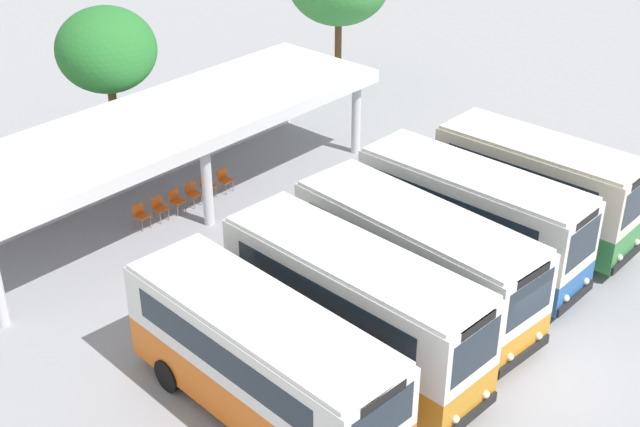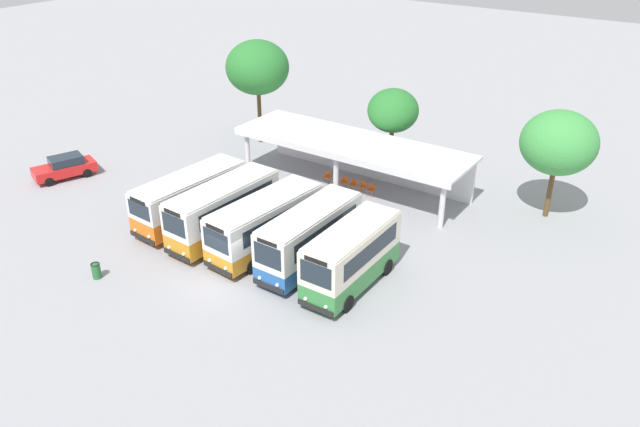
# 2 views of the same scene
# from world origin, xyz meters

# --- Properties ---
(ground_plane) EXTENTS (180.00, 180.00, 0.00)m
(ground_plane) POSITION_xyz_m (0.00, 0.00, 0.00)
(ground_plane) COLOR #939399
(city_bus_nearest_orange) EXTENTS (2.81, 7.98, 3.17)m
(city_bus_nearest_orange) POSITION_xyz_m (-6.22, 4.14, 1.76)
(city_bus_nearest_orange) COLOR black
(city_bus_nearest_orange) RESTS_ON ground
(city_bus_second_in_row) EXTENTS (2.56, 7.80, 3.42)m
(city_bus_second_in_row) POSITION_xyz_m (-3.21, 3.82, 1.88)
(city_bus_second_in_row) COLOR black
(city_bus_second_in_row) RESTS_ON ground
(city_bus_middle_cream) EXTENTS (2.93, 7.84, 3.24)m
(city_bus_middle_cream) POSITION_xyz_m (-0.19, 4.05, 1.79)
(city_bus_middle_cream) COLOR black
(city_bus_middle_cream) RESTS_ON ground
(city_bus_fourth_amber) EXTENTS (2.30, 7.45, 3.36)m
(city_bus_fourth_amber) POSITION_xyz_m (2.83, 4.17, 1.85)
(city_bus_fourth_amber) COLOR black
(city_bus_fourth_amber) RESTS_ON ground
(city_bus_fifth_blue) EXTENTS (2.34, 6.73, 3.44)m
(city_bus_fifth_blue) POSITION_xyz_m (5.84, 3.66, 1.89)
(city_bus_fifth_blue) COLOR black
(city_bus_fifth_blue) RESTS_ON ground
(terminal_canopy) EXTENTS (16.87, 5.03, 3.40)m
(terminal_canopy) POSITION_xyz_m (-0.76, 14.90, 2.61)
(terminal_canopy) COLOR silver
(terminal_canopy) RESTS_ON ground
(waiting_chair_end_by_column) EXTENTS (0.44, 0.44, 0.86)m
(waiting_chair_end_by_column) POSITION_xyz_m (-2.47, 13.80, 0.52)
(waiting_chair_end_by_column) COLOR slate
(waiting_chair_end_by_column) RESTS_ON ground
(waiting_chair_second_from_end) EXTENTS (0.44, 0.44, 0.86)m
(waiting_chair_second_from_end) POSITION_xyz_m (-1.73, 13.76, 0.52)
(waiting_chair_second_from_end) COLOR slate
(waiting_chair_second_from_end) RESTS_ON ground
(waiting_chair_middle_seat) EXTENTS (0.44, 0.44, 0.86)m
(waiting_chair_middle_seat) POSITION_xyz_m (-0.99, 13.73, 0.52)
(waiting_chair_middle_seat) COLOR slate
(waiting_chair_middle_seat) RESTS_ON ground
(waiting_chair_fourth_seat) EXTENTS (0.44, 0.44, 0.86)m
(waiting_chair_fourth_seat) POSITION_xyz_m (-0.25, 13.73, 0.52)
(waiting_chair_fourth_seat) COLOR slate
(waiting_chair_fourth_seat) RESTS_ON ground
(waiting_chair_fifth_seat) EXTENTS (0.44, 0.44, 0.86)m
(waiting_chair_fifth_seat) POSITION_xyz_m (0.49, 13.79, 0.52)
(waiting_chair_fifth_seat) COLOR slate
(waiting_chair_fifth_seat) RESTS_ON ground
(waiting_chair_far_end_seat) EXTENTS (0.44, 0.44, 0.86)m
(waiting_chair_far_end_seat) POSITION_xyz_m (1.23, 13.68, 0.52)
(waiting_chair_far_end_seat) COLOR slate
(waiting_chair_far_end_seat) RESTS_ON ground
(roadside_tree_behind_canopy) EXTENTS (3.69, 3.69, 6.17)m
(roadside_tree_behind_canopy) POSITION_xyz_m (0.08, 18.45, 4.58)
(roadside_tree_behind_canopy) COLOR brown
(roadside_tree_behind_canopy) RESTS_ON ground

